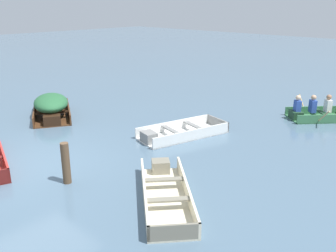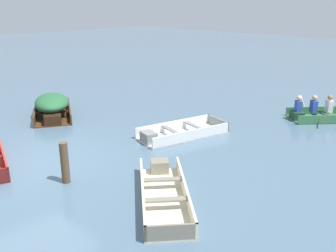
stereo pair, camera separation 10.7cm
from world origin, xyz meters
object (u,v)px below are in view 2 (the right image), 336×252
object	(u,v)px
rowboat_green_with_crew	(329,113)
mooring_post	(65,163)
skiff_cream_mid_moored	(164,192)
skiff_dark_varnish_far_moored	(52,105)
skiff_white_near_moored	(179,133)

from	to	relation	value
rowboat_green_with_crew	mooring_post	size ratio (longest dim) A/B	3.18
mooring_post	rowboat_green_with_crew	bearing A→B (deg)	75.20
skiff_cream_mid_moored	mooring_post	world-z (taller)	mooring_post
skiff_dark_varnish_far_moored	mooring_post	xyz separation A→B (m)	(4.91, -2.47, 0.03)
skiff_dark_varnish_far_moored	mooring_post	size ratio (longest dim) A/B	2.82
skiff_white_near_moored	skiff_cream_mid_moored	distance (m)	3.82
skiff_cream_mid_moored	skiff_dark_varnish_far_moored	bearing A→B (deg)	168.79
skiff_white_near_moored	mooring_post	size ratio (longest dim) A/B	3.04
rowboat_green_with_crew	mooring_post	world-z (taller)	mooring_post
skiff_white_near_moored	skiff_dark_varnish_far_moored	bearing A→B (deg)	-160.69
skiff_dark_varnish_far_moored	mooring_post	world-z (taller)	mooring_post
skiff_white_near_moored	skiff_cream_mid_moored	size ratio (longest dim) A/B	1.04
rowboat_green_with_crew	mooring_post	xyz separation A→B (m)	(-2.41, -9.14, 0.27)
skiff_white_near_moored	skiff_dark_varnish_far_moored	size ratio (longest dim) A/B	1.08
rowboat_green_with_crew	mooring_post	distance (m)	9.45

